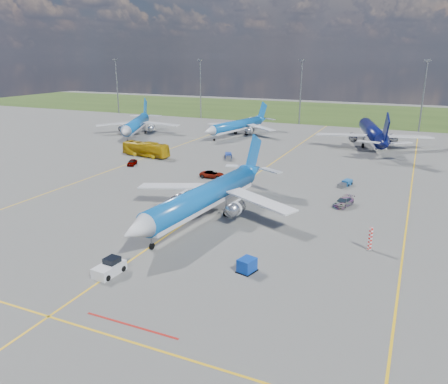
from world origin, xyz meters
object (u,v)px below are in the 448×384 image
at_px(warning_post, 370,239).
at_px(bg_jet_nnw, 237,136).
at_px(bg_jet_n, 371,146).
at_px(pushback_tug, 110,268).
at_px(service_car_b, 212,174).
at_px(baggage_tug_w, 345,184).
at_px(service_car_c, 343,202).
at_px(service_car_a, 132,162).
at_px(bg_jet_nw, 137,135).
at_px(uld_container, 247,265).
at_px(apron_bus, 146,149).
at_px(main_airliner, 205,218).
at_px(baggage_tug_c, 228,156).

bearing_deg(warning_post, bg_jet_nnw, 123.90).
xyz_separation_m(bg_jet_n, pushback_tug, (-18.72, -89.11, 0.73)).
distance_m(service_car_b, baggage_tug_w, 26.11).
relative_size(bg_jet_n, service_car_c, 8.57).
bearing_deg(bg_jet_nnw, service_car_a, -86.04).
bearing_deg(service_car_b, service_car_c, -113.55).
bearing_deg(bg_jet_nw, uld_container, -70.70).
distance_m(bg_jet_nnw, baggage_tug_w, 58.45).
bearing_deg(service_car_c, apron_bus, 176.44).
height_order(warning_post, bg_jet_nnw, bg_jet_nnw).
distance_m(bg_jet_nnw, apron_bus, 37.61).
relative_size(main_airliner, service_car_a, 9.86).
distance_m(main_airliner, service_car_b, 23.19).
xyz_separation_m(main_airliner, service_car_c, (18.25, 14.39, 0.71)).
height_order(main_airliner, pushback_tug, main_airliner).
bearing_deg(warning_post, service_car_c, 110.30).
xyz_separation_m(uld_container, service_car_c, (6.20, 27.84, -0.08)).
height_order(bg_jet_n, apron_bus, bg_jet_n).
bearing_deg(service_car_b, pushback_tug, -179.60).
bearing_deg(main_airliner, pushback_tug, -90.01).
height_order(uld_container, baggage_tug_c, uld_container).
bearing_deg(uld_container, apron_bus, 148.33).
bearing_deg(bg_jet_nnw, uld_container, -54.25).
relative_size(service_car_c, baggage_tug_c, 0.92).
relative_size(service_car_b, baggage_tug_c, 0.95).
relative_size(bg_jet_nw, service_car_a, 9.52).
bearing_deg(baggage_tug_w, warning_post, -60.35).
bearing_deg(baggage_tug_c, pushback_tug, -103.90).
xyz_separation_m(service_car_a, service_car_b, (21.23, -2.27, 0.04)).
bearing_deg(pushback_tug, baggage_tug_c, 104.92).
height_order(bg_jet_n, uld_container, bg_jet_n).
bearing_deg(pushback_tug, bg_jet_n, 82.48).
xyz_separation_m(warning_post, service_car_a, (-54.39, 25.25, -0.83)).
bearing_deg(pushback_tug, bg_jet_nnw, 107.82).
relative_size(warning_post, bg_jet_nnw, 0.09).
relative_size(service_car_a, baggage_tug_w, 0.86).
xyz_separation_m(warning_post, bg_jet_nnw, (-47.53, 70.74, -1.50)).
relative_size(warning_post, service_car_a, 0.77).
distance_m(bg_jet_n, service_car_a, 65.21).
bearing_deg(uld_container, service_car_c, 91.75).
bearing_deg(bg_jet_nw, pushback_tug, -79.99).
relative_size(warning_post, service_car_c, 0.61).
bearing_deg(main_airliner, baggage_tug_w, 63.36).
bearing_deg(service_car_c, baggage_tug_w, 113.95).
bearing_deg(bg_jet_nnw, warning_post, -43.56).
bearing_deg(warning_post, service_car_a, 155.09).
bearing_deg(service_car_c, bg_jet_nw, 165.04).
distance_m(bg_jet_n, service_car_b, 54.02).
bearing_deg(bg_jet_n, baggage_tug_c, 31.38).
bearing_deg(bg_jet_nw, warning_post, -60.61).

